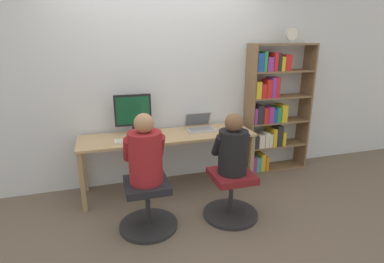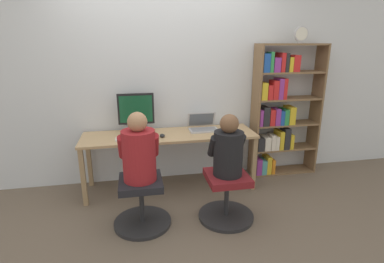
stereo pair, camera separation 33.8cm
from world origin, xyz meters
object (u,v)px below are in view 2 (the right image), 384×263
Objects in this scene: person_at_monitor at (139,151)px; bookshelf at (279,113)px; desktop_monitor at (136,112)px; desk_clock at (301,34)px; keyboard at (136,138)px; office_chair_left at (142,203)px; person_at_laptop at (228,149)px; laptop at (203,126)px; office_chair_right at (227,197)px.

bookshelf is (1.85, 0.89, 0.09)m from person_at_monitor.
desk_clock is (2.03, -0.05, 0.89)m from desktop_monitor.
office_chair_left is at bearing -88.30° from keyboard.
person_at_laptop is (0.88, -0.66, 0.04)m from keyboard.
laptop is 0.88m from person_at_laptop.
office_chair_right is 2.18m from desk_clock.
person_at_monitor is (-0.86, 0.05, 0.54)m from office_chair_right.
office_chair_right is (0.86, -0.05, 0.00)m from office_chair_left.
office_chair_left is 0.33× the size of bookshelf.
keyboard is at bearing -171.46° from bookshelf.
desk_clock is (2.05, 0.22, 1.13)m from keyboard.
desktop_monitor is at bearing 176.05° from laptop.
person_at_monitor is (-0.00, 0.01, 0.54)m from office_chair_left.
person_at_laptop is 3.05× the size of desk_clock.
bookshelf reaches higher than laptop.
person_at_monitor is 3.29× the size of desk_clock.
desk_clock is at bearing -17.92° from bookshelf.
office_chair_right is 1.50m from bookshelf.
keyboard is 0.69× the size of person_at_monitor.
desktop_monitor is 0.37m from keyboard.
person_at_laptop reaches higher than office_chair_left.
desktop_monitor is at bearing 90.18° from person_at_monitor.
person_at_laptop is (0.86, -0.05, -0.02)m from person_at_monitor.
office_chair_left is (0.02, -0.61, -0.47)m from keyboard.
person_at_laptop is (0.86, -0.05, 0.52)m from office_chair_left.
keyboard is at bearing 143.09° from person_at_laptop.
desk_clock is at bearing -1.40° from desktop_monitor.
desktop_monitor reaches higher than office_chair_left.
desktop_monitor reaches higher than office_chair_right.
person_at_monitor reaches higher than person_at_laptop.
person_at_monitor is 2.44m from desk_clock.
desktop_monitor is at bearing 132.62° from office_chair_right.
desk_clock reaches higher than bookshelf.
person_at_monitor is (-0.81, -0.83, 0.03)m from laptop.
office_chair_right is at bearing -136.45° from bookshelf.
office_chair_left is at bearing -157.58° from desk_clock.
desk_clock reaches higher than keyboard.
desktop_monitor is at bearing 90.18° from office_chair_left.
office_chair_right is at bearing -86.70° from laptop.
keyboard is 0.78m from office_chair_left.
laptop is at bearing 93.30° from office_chair_right.
office_chair_left is 1.00m from person_at_laptop.
keyboard is at bearing 142.91° from office_chair_right.
office_chair_left is at bearing 176.98° from person_at_laptop.
keyboard reaches higher than office_chair_left.
office_chair_left is 2.15m from bookshelf.
desktop_monitor reaches higher than person_at_monitor.
bookshelf is at bearing 43.55° from office_chair_right.
keyboard is 0.74× the size of person_at_laptop.
bookshelf is (0.99, 0.94, 0.10)m from person_at_laptop.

